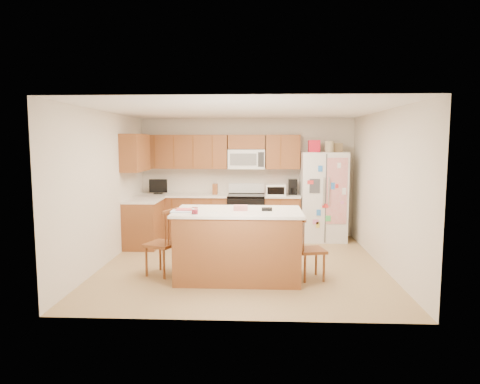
{
  "coord_description": "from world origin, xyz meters",
  "views": [
    {
      "loc": [
        0.27,
        -6.85,
        1.99
      ],
      "look_at": [
        -0.06,
        0.35,
        1.16
      ],
      "focal_mm": 32.0,
      "sensor_mm": 36.0,
      "label": 1
    }
  ],
  "objects_px": {
    "island": "(238,244)",
    "windsor_chair_back": "(238,240)",
    "windsor_chair_right": "(309,250)",
    "stove": "(246,216)",
    "windsor_chair_left": "(163,244)",
    "refrigerator": "(323,195)"
  },
  "relations": [
    {
      "from": "refrigerator",
      "to": "windsor_chair_back",
      "type": "bearing_deg",
      "value": -130.74
    },
    {
      "from": "stove",
      "to": "windsor_chair_back",
      "type": "distance_m",
      "value": 1.97
    },
    {
      "from": "refrigerator",
      "to": "windsor_chair_left",
      "type": "bearing_deg",
      "value": -137.84
    },
    {
      "from": "island",
      "to": "windsor_chair_left",
      "type": "distance_m",
      "value": 1.14
    },
    {
      "from": "windsor_chair_left",
      "to": "refrigerator",
      "type": "bearing_deg",
      "value": 42.16
    },
    {
      "from": "windsor_chair_left",
      "to": "windsor_chair_back",
      "type": "height_order",
      "value": "windsor_chair_left"
    },
    {
      "from": "windsor_chair_right",
      "to": "refrigerator",
      "type": "bearing_deg",
      "value": 77.66
    },
    {
      "from": "windsor_chair_back",
      "to": "windsor_chair_right",
      "type": "distance_m",
      "value": 1.27
    },
    {
      "from": "stove",
      "to": "windsor_chair_left",
      "type": "distance_m",
      "value": 2.81
    },
    {
      "from": "stove",
      "to": "windsor_chair_right",
      "type": "height_order",
      "value": "stove"
    },
    {
      "from": "refrigerator",
      "to": "island",
      "type": "distance_m",
      "value": 3.08
    },
    {
      "from": "stove",
      "to": "refrigerator",
      "type": "height_order",
      "value": "refrigerator"
    },
    {
      "from": "island",
      "to": "windsor_chair_back",
      "type": "height_order",
      "value": "island"
    },
    {
      "from": "island",
      "to": "windsor_chair_left",
      "type": "relative_size",
      "value": 1.85
    },
    {
      "from": "island",
      "to": "windsor_chair_right",
      "type": "relative_size",
      "value": 2.02
    },
    {
      "from": "stove",
      "to": "island",
      "type": "bearing_deg",
      "value": -90.83
    },
    {
      "from": "stove",
      "to": "windsor_chair_right",
      "type": "distance_m",
      "value": 2.83
    },
    {
      "from": "island",
      "to": "windsor_chair_back",
      "type": "relative_size",
      "value": 2.18
    },
    {
      "from": "island",
      "to": "windsor_chair_left",
      "type": "xyz_separation_m",
      "value": [
        -1.14,
        0.1,
        -0.03
      ]
    },
    {
      "from": "windsor_chair_left",
      "to": "stove",
      "type": "bearing_deg",
      "value": 65.25
    },
    {
      "from": "windsor_chair_left",
      "to": "windsor_chair_right",
      "type": "xyz_separation_m",
      "value": [
        2.18,
        -0.1,
        -0.04
      ]
    },
    {
      "from": "stove",
      "to": "refrigerator",
      "type": "relative_size",
      "value": 0.55
    }
  ]
}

